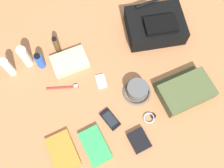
% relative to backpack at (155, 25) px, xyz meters
% --- Properties ---
extents(ground_plane, '(2.64, 2.02, 0.02)m').
position_rel_backpack_xyz_m(ground_plane, '(-0.38, -0.23, -0.07)').
color(ground_plane, '#A46B41').
rests_on(ground_plane, ground).
extents(backpack, '(0.38, 0.33, 0.14)m').
position_rel_backpack_xyz_m(backpack, '(0.00, 0.00, 0.00)').
color(backpack, black).
rests_on(backpack, ground_plane).
extents(toiletry_pouch, '(0.28, 0.21, 0.08)m').
position_rel_backpack_xyz_m(toiletry_pouch, '(-0.03, -0.43, -0.02)').
color(toiletry_pouch, '#47512D').
rests_on(toiletry_pouch, ground_plane).
extents(bucket_hat, '(0.15, 0.15, 0.08)m').
position_rel_backpack_xyz_m(bucket_hat, '(-0.27, -0.32, -0.02)').
color(bucket_hat, '#4F4F4F').
rests_on(bucket_hat, ground_plane).
extents(toothpaste_tube, '(0.04, 0.04, 0.15)m').
position_rel_backpack_xyz_m(toothpaste_tube, '(-0.86, 0.08, 0.02)').
color(toothpaste_tube, white).
rests_on(toothpaste_tube, ground_plane).
extents(lotion_bottle, '(0.05, 0.05, 0.17)m').
position_rel_backpack_xyz_m(lotion_bottle, '(-0.76, 0.10, 0.02)').
color(lotion_bottle, beige).
rests_on(lotion_bottle, ground_plane).
extents(deodorant_spray, '(0.04, 0.04, 0.12)m').
position_rel_backpack_xyz_m(deodorant_spray, '(-0.70, 0.05, 0.00)').
color(deodorant_spray, blue).
rests_on(deodorant_spray, ground_plane).
extents(cologne_bottle, '(0.03, 0.03, 0.14)m').
position_rel_backpack_xyz_m(cologne_bottle, '(-0.58, 0.10, 0.01)').
color(cologne_bottle, '#473319').
rests_on(cologne_bottle, ground_plane).
extents(paperback_novel, '(0.13, 0.20, 0.02)m').
position_rel_backpack_xyz_m(paperback_novel, '(-0.75, -0.45, -0.05)').
color(paperback_novel, orange).
rests_on(paperback_novel, ground_plane).
extents(travel_guidebook, '(0.12, 0.19, 0.03)m').
position_rel_backpack_xyz_m(travel_guidebook, '(-0.59, -0.49, -0.05)').
color(travel_guidebook, '#2D934C').
rests_on(travel_guidebook, ground_plane).
extents(cell_phone, '(0.08, 0.13, 0.01)m').
position_rel_backpack_xyz_m(cell_phone, '(-0.47, -0.40, -0.05)').
color(cell_phone, black).
rests_on(cell_phone, ground_plane).
extents(media_player, '(0.06, 0.09, 0.01)m').
position_rel_backpack_xyz_m(media_player, '(-0.42, -0.18, -0.05)').
color(media_player, '#B7B7BC').
rests_on(media_player, ground_plane).
extents(wristwatch, '(0.07, 0.06, 0.01)m').
position_rel_backpack_xyz_m(wristwatch, '(-0.27, -0.47, -0.05)').
color(wristwatch, '#99999E').
rests_on(wristwatch, ground_plane).
extents(toothbrush, '(0.17, 0.07, 0.02)m').
position_rel_backpack_xyz_m(toothbrush, '(-0.63, -0.13, -0.05)').
color(toothbrush, red).
rests_on(toothbrush, ground_plane).
extents(wallet, '(0.10, 0.11, 0.02)m').
position_rel_backpack_xyz_m(wallet, '(-0.37, -0.56, -0.05)').
color(wallet, black).
rests_on(wallet, ground_plane).
extents(folded_towel, '(0.20, 0.14, 0.04)m').
position_rel_backpack_xyz_m(folded_towel, '(-0.54, 0.00, -0.04)').
color(folded_towel, '#C6B289').
rests_on(folded_towel, ground_plane).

